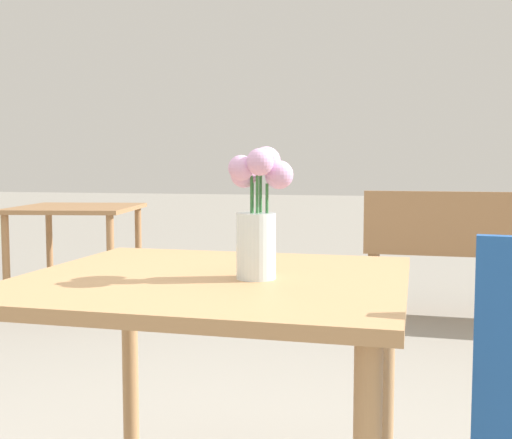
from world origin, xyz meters
The scene contains 4 objects.
table_front centered at (0.00, 0.00, 0.65)m, with size 0.93×0.86×0.76m.
flower_vase centered at (0.11, -0.02, 0.90)m, with size 0.15×0.15×0.31m.
bench_near centered at (1.11, 2.91, 0.47)m, with size 1.85×0.40×0.85m.
table_back centered at (-1.87, 2.74, 0.62)m, with size 0.97×1.02×0.72m.
Camera 1 is at (0.45, -1.47, 1.02)m, focal length 45.00 mm.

